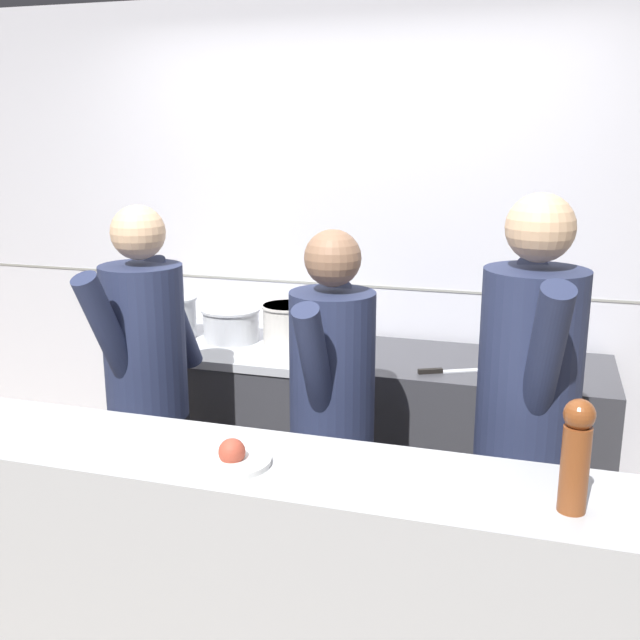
{
  "coord_description": "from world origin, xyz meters",
  "views": [
    {
      "loc": [
        0.95,
        -2.25,
        1.94
      ],
      "look_at": [
        0.05,
        0.72,
        1.15
      ],
      "focal_mm": 42.0,
      "sensor_mm": 36.0,
      "label": 1
    }
  ],
  "objects_px": {
    "braising_pot": "(288,325)",
    "chef_line": "(527,415)",
    "plated_dish_main": "(232,458)",
    "pepper_mill": "(576,453)",
    "oven_range": "(239,424)",
    "chef_head_cook": "(147,382)",
    "chef_sous": "(332,413)",
    "chefs_knife": "(449,371)",
    "sauce_pot": "(231,323)",
    "mixing_bowl_steel": "(528,358)",
    "stock_pot": "(174,316)"
  },
  "relations": [
    {
      "from": "braising_pot",
      "to": "chef_line",
      "type": "distance_m",
      "value": 1.39
    },
    {
      "from": "chefs_knife",
      "to": "oven_range",
      "type": "bearing_deg",
      "value": 171.27
    },
    {
      "from": "mixing_bowl_steel",
      "to": "chef_line",
      "type": "relative_size",
      "value": 0.14
    },
    {
      "from": "mixing_bowl_steel",
      "to": "plated_dish_main",
      "type": "height_order",
      "value": "plated_dish_main"
    },
    {
      "from": "braising_pot",
      "to": "pepper_mill",
      "type": "height_order",
      "value": "pepper_mill"
    },
    {
      "from": "chefs_knife",
      "to": "chef_sous",
      "type": "relative_size",
      "value": 0.21
    },
    {
      "from": "sauce_pot",
      "to": "plated_dish_main",
      "type": "bearing_deg",
      "value": -66.46
    },
    {
      "from": "oven_range",
      "to": "pepper_mill",
      "type": "distance_m",
      "value": 2.27
    },
    {
      "from": "braising_pot",
      "to": "chef_head_cook",
      "type": "xyz_separation_m",
      "value": [
        -0.38,
        -0.71,
        -0.09
      ]
    },
    {
      "from": "stock_pot",
      "to": "chef_sous",
      "type": "relative_size",
      "value": 0.15
    },
    {
      "from": "plated_dish_main",
      "to": "pepper_mill",
      "type": "distance_m",
      "value": 0.97
    },
    {
      "from": "sauce_pot",
      "to": "chef_line",
      "type": "xyz_separation_m",
      "value": [
        1.48,
        -0.82,
        -0.02
      ]
    },
    {
      "from": "stock_pot",
      "to": "chef_head_cook",
      "type": "xyz_separation_m",
      "value": [
        0.25,
        -0.74,
        -0.09
      ]
    },
    {
      "from": "chef_line",
      "to": "chef_sous",
      "type": "bearing_deg",
      "value": 166.28
    },
    {
      "from": "chef_sous",
      "to": "plated_dish_main",
      "type": "bearing_deg",
      "value": -97.05
    },
    {
      "from": "chef_sous",
      "to": "pepper_mill",
      "type": "bearing_deg",
      "value": -38.19
    },
    {
      "from": "braising_pot",
      "to": "chef_sous",
      "type": "xyz_separation_m",
      "value": [
        0.44,
        -0.75,
        -0.13
      ]
    },
    {
      "from": "sauce_pot",
      "to": "braising_pot",
      "type": "distance_m",
      "value": 0.33
    },
    {
      "from": "pepper_mill",
      "to": "chef_sous",
      "type": "relative_size",
      "value": 0.19
    },
    {
      "from": "sauce_pot",
      "to": "chef_head_cook",
      "type": "relative_size",
      "value": 0.18
    },
    {
      "from": "sauce_pot",
      "to": "mixing_bowl_steel",
      "type": "relative_size",
      "value": 1.26
    },
    {
      "from": "oven_range",
      "to": "chef_head_cook",
      "type": "height_order",
      "value": "chef_head_cook"
    },
    {
      "from": "oven_range",
      "to": "chef_sous",
      "type": "xyz_separation_m",
      "value": [
        0.73,
        -0.78,
        0.44
      ]
    },
    {
      "from": "oven_range",
      "to": "pepper_mill",
      "type": "bearing_deg",
      "value": -43.29
    },
    {
      "from": "chef_head_cook",
      "to": "chef_line",
      "type": "relative_size",
      "value": 0.95
    },
    {
      "from": "chefs_knife",
      "to": "chef_sous",
      "type": "distance_m",
      "value": 0.71
    },
    {
      "from": "braising_pot",
      "to": "plated_dish_main",
      "type": "height_order",
      "value": "braising_pot"
    },
    {
      "from": "oven_range",
      "to": "chef_sous",
      "type": "distance_m",
      "value": 1.15
    },
    {
      "from": "stock_pot",
      "to": "chef_sous",
      "type": "xyz_separation_m",
      "value": [
        1.07,
        -0.77,
        -0.12
      ]
    },
    {
      "from": "braising_pot",
      "to": "plated_dish_main",
      "type": "xyz_separation_m",
      "value": [
        0.33,
        -1.45,
        -0.02
      ]
    },
    {
      "from": "chefs_knife",
      "to": "pepper_mill",
      "type": "height_order",
      "value": "pepper_mill"
    },
    {
      "from": "braising_pot",
      "to": "plated_dish_main",
      "type": "distance_m",
      "value": 1.49
    },
    {
      "from": "sauce_pot",
      "to": "chef_line",
      "type": "bearing_deg",
      "value": -29.02
    },
    {
      "from": "braising_pot",
      "to": "chef_head_cook",
      "type": "distance_m",
      "value": 0.81
    },
    {
      "from": "sauce_pot",
      "to": "stock_pot",
      "type": "bearing_deg",
      "value": -175.78
    },
    {
      "from": "chef_line",
      "to": "pepper_mill",
      "type": "bearing_deg",
      "value": -90.64
    },
    {
      "from": "pepper_mill",
      "to": "chef_sous",
      "type": "xyz_separation_m",
      "value": [
        -0.85,
        0.71,
        -0.25
      ]
    },
    {
      "from": "chef_sous",
      "to": "mixing_bowl_steel",
      "type": "bearing_deg",
      "value": 50.12
    },
    {
      "from": "oven_range",
      "to": "braising_pot",
      "type": "height_order",
      "value": "braising_pot"
    },
    {
      "from": "sauce_pot",
      "to": "chef_sous",
      "type": "height_order",
      "value": "chef_sous"
    },
    {
      "from": "pepper_mill",
      "to": "chef_head_cook",
      "type": "relative_size",
      "value": 0.19
    },
    {
      "from": "sauce_pot",
      "to": "braising_pot",
      "type": "height_order",
      "value": "braising_pot"
    },
    {
      "from": "plated_dish_main",
      "to": "pepper_mill",
      "type": "bearing_deg",
      "value": -0.2
    },
    {
      "from": "plated_dish_main",
      "to": "sauce_pot",
      "type": "bearing_deg",
      "value": 113.54
    },
    {
      "from": "stock_pot",
      "to": "plated_dish_main",
      "type": "bearing_deg",
      "value": -56.93
    },
    {
      "from": "oven_range",
      "to": "stock_pot",
      "type": "height_order",
      "value": "stock_pot"
    },
    {
      "from": "plated_dish_main",
      "to": "chef_line",
      "type": "xyz_separation_m",
      "value": [
        0.83,
        0.68,
        -0.03
      ]
    },
    {
      "from": "stock_pot",
      "to": "chef_line",
      "type": "xyz_separation_m",
      "value": [
        1.79,
        -0.8,
        -0.04
      ]
    },
    {
      "from": "mixing_bowl_steel",
      "to": "chef_line",
      "type": "height_order",
      "value": "chef_line"
    },
    {
      "from": "stock_pot",
      "to": "plated_dish_main",
      "type": "height_order",
      "value": "stock_pot"
    }
  ]
}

